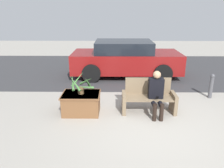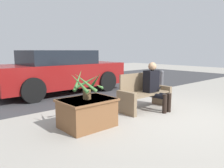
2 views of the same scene
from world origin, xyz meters
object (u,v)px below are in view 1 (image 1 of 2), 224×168
(parked_car, at_px, (126,59))
(bollard_post, at_px, (211,85))
(planter_box, at_px, (81,102))
(potted_plant, at_px, (81,84))
(bench, at_px, (149,98))
(person_seated, at_px, (156,92))

(parked_car, relative_size, bollard_post, 5.58)
(planter_box, height_order, potted_plant, potted_plant)
(bench, height_order, bollard_post, bench)
(person_seated, bearing_deg, bollard_post, 31.21)
(planter_box, bearing_deg, potted_plant, -55.56)
(bench, bearing_deg, person_seated, -51.65)
(parked_car, bearing_deg, planter_box, -110.76)
(bollard_post, bearing_deg, planter_box, -164.19)
(bench, distance_m, person_seated, 0.34)
(potted_plant, relative_size, bollard_post, 0.90)
(planter_box, relative_size, parked_car, 0.23)
(person_seated, relative_size, parked_car, 0.27)
(potted_plant, relative_size, parked_car, 0.16)
(bench, xyz_separation_m, potted_plant, (-1.77, -0.15, 0.41))
(person_seated, bearing_deg, parked_car, 100.05)
(planter_box, xyz_separation_m, potted_plant, (0.01, -0.01, 0.51))
(bench, height_order, potted_plant, potted_plant)
(potted_plant, bearing_deg, person_seated, -1.62)
(parked_car, xyz_separation_m, bollard_post, (2.52, -2.37, -0.32))
(person_seated, xyz_separation_m, bollard_post, (1.89, 1.15, -0.21))
(planter_box, bearing_deg, person_seated, -1.91)
(bench, distance_m, bollard_post, 2.26)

